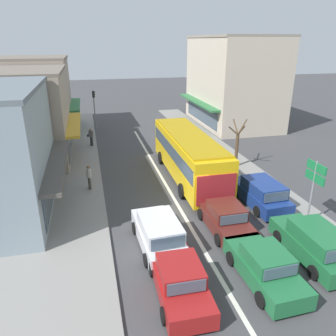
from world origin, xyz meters
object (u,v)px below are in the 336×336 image
object	(u,v)px
parked_wagon_kerb_second	(261,193)
pedestrian_browsing_midblock	(89,176)
sedan_queue_gap_filler	(265,267)
city_bus	(188,153)
directional_road_sign	(315,178)
sedan_adjacent_lane_trail	(225,218)
pedestrian_with_handbag_near	(91,136)
parked_wagon_kerb_front	(315,244)
street_tree_right	(237,146)
wagon_behind_bus_mid	(159,233)
traffic_light_downstreet	(94,104)
sedan_adjacent_lane_lead	(179,280)

from	to	relation	value
parked_wagon_kerb_second	pedestrian_browsing_midblock	world-z (taller)	pedestrian_browsing_midblock
sedan_queue_gap_filler	city_bus	bearing A→B (deg)	89.42
parked_wagon_kerb_second	directional_road_sign	bearing A→B (deg)	-64.99
sedan_adjacent_lane_trail	pedestrian_with_handbag_near	distance (m)	17.22
parked_wagon_kerb_front	street_tree_right	world-z (taller)	street_tree_right
wagon_behind_bus_mid	traffic_light_downstreet	distance (m)	23.20
parked_wagon_kerb_front	parked_wagon_kerb_second	bearing A→B (deg)	87.69
sedan_queue_gap_filler	sedan_adjacent_lane_trail	size ratio (longest dim) A/B	1.01
sedan_queue_gap_filler	pedestrian_with_handbag_near	distance (m)	20.97
sedan_queue_gap_filler	parked_wagon_kerb_front	distance (m)	3.02
pedestrian_browsing_midblock	directional_road_sign	bearing A→B (deg)	-32.65
pedestrian_browsing_midblock	parked_wagon_kerb_front	bearing A→B (deg)	-45.08
sedan_adjacent_lane_trail	pedestrian_browsing_midblock	bearing A→B (deg)	135.81
sedan_adjacent_lane_trail	parked_wagon_kerb_second	distance (m)	3.78
parked_wagon_kerb_front	traffic_light_downstreet	world-z (taller)	traffic_light_downstreet
wagon_behind_bus_mid	traffic_light_downstreet	size ratio (longest dim) A/B	1.09
directional_road_sign	pedestrian_with_handbag_near	distance (m)	19.86
traffic_light_downstreet	pedestrian_with_handbag_near	world-z (taller)	traffic_light_downstreet
sedan_adjacent_lane_lead	wagon_behind_bus_mid	bearing A→B (deg)	91.86
parked_wagon_kerb_front	parked_wagon_kerb_second	size ratio (longest dim) A/B	0.99
city_bus	pedestrian_browsing_midblock	world-z (taller)	city_bus
parked_wagon_kerb_front	directional_road_sign	distance (m)	3.52
city_bus	traffic_light_downstreet	bearing A→B (deg)	110.67
street_tree_right	wagon_behind_bus_mid	bearing A→B (deg)	-132.19
wagon_behind_bus_mid	street_tree_right	size ratio (longest dim) A/B	1.21
street_tree_right	pedestrian_with_handbag_near	distance (m)	13.27
parked_wagon_kerb_second	street_tree_right	xyz separation A→B (m)	(1.18, 5.98, 1.01)
city_bus	sedan_adjacent_lane_lead	world-z (taller)	city_bus
traffic_light_downstreet	pedestrian_browsing_midblock	size ratio (longest dim) A/B	2.58
parked_wagon_kerb_second	directional_road_sign	world-z (taller)	directional_road_sign
parked_wagon_kerb_second	city_bus	bearing A→B (deg)	121.59
city_bus	directional_road_sign	size ratio (longest dim) A/B	3.02
sedan_adjacent_lane_lead	sedan_queue_gap_filler	world-z (taller)	same
street_tree_right	parked_wagon_kerb_second	bearing A→B (deg)	-101.19
pedestrian_browsing_midblock	wagon_behind_bus_mid	bearing A→B (deg)	-67.10
directional_road_sign	pedestrian_with_handbag_near	xyz separation A→B (m)	(-10.71, 16.65, -1.64)
wagon_behind_bus_mid	directional_road_sign	xyz separation A→B (m)	(8.05, 0.06, 1.96)
parked_wagon_kerb_second	traffic_light_downstreet	size ratio (longest dim) A/B	1.08
traffic_light_downstreet	pedestrian_with_handbag_near	size ratio (longest dim) A/B	2.58
city_bus	directional_road_sign	world-z (taller)	directional_road_sign
sedan_queue_gap_filler	street_tree_right	distance (m)	12.85
city_bus	sedan_adjacent_lane_lead	bearing A→B (deg)	-108.61
wagon_behind_bus_mid	parked_wagon_kerb_second	size ratio (longest dim) A/B	1.00
sedan_adjacent_lane_lead	sedan_queue_gap_filler	size ratio (longest dim) A/B	1.00
parked_wagon_kerb_second	pedestrian_with_handbag_near	size ratio (longest dim) A/B	2.79
sedan_adjacent_lane_lead	pedestrian_with_handbag_near	world-z (taller)	pedestrian_with_handbag_near
city_bus	street_tree_right	bearing A→B (deg)	14.82
pedestrian_with_handbag_near	city_bus	bearing A→B (deg)	-54.57
sedan_adjacent_lane_lead	directional_road_sign	bearing A→B (deg)	22.42
parked_wagon_kerb_front	parked_wagon_kerb_second	xyz separation A→B (m)	(0.21, 5.25, 0.00)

